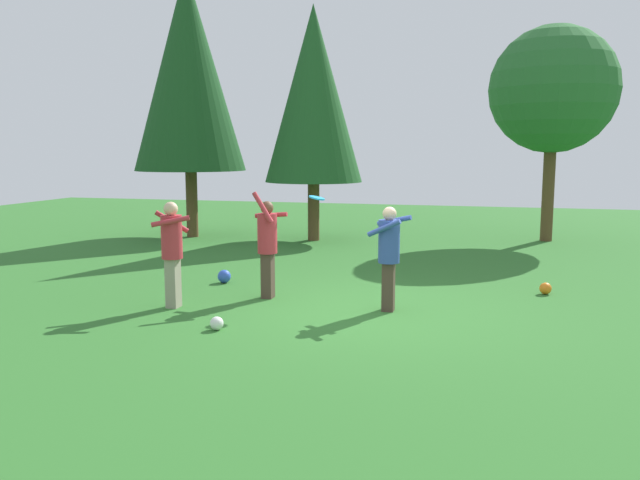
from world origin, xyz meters
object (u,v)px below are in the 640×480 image
object	(u,v)px
ball_white	(217,323)
ball_orange	(545,288)
person_thrower	(267,241)
tree_left	(313,95)
person_catcher	(389,250)
tree_far_left	(188,71)
tree_right	(553,90)
ball_blue	(224,276)
person_bystander	(172,245)
frisbee	(317,198)

from	to	relation	value
ball_white	ball_orange	bearing A→B (deg)	37.36
person_thrower	tree_left	size ratio (longest dim) A/B	0.29
person_catcher	tree_left	bearing A→B (deg)	-51.48
tree_left	tree_far_left	world-z (taller)	tree_far_left
ball_orange	tree_right	bearing A→B (deg)	85.54
ball_blue	tree_left	distance (m)	7.27
ball_blue	ball_white	distance (m)	3.29
person_bystander	ball_blue	bearing A→B (deg)	64.01
tree_right	tree_left	distance (m)	6.58
person_bystander	frisbee	size ratio (longest dim) A/B	6.09
person_thrower	person_bystander	world-z (taller)	person_thrower
person_thrower	frisbee	distance (m)	1.17
ball_white	person_catcher	bearing A→B (deg)	38.30
person_catcher	person_thrower	bearing A→B (deg)	5.43
person_catcher	person_bystander	xyz separation A→B (m)	(-3.43, -0.68, 0.04)
tree_left	ball_white	bearing A→B (deg)	-83.21
frisbee	ball_orange	distance (m)	4.44
person_catcher	ball_blue	bearing A→B (deg)	-6.62
ball_blue	tree_left	xyz separation A→B (m)	(0.11, 6.12, 3.93)
tree_right	frisbee	bearing A→B (deg)	-116.71
person_thrower	ball_orange	distance (m)	5.03
person_bystander	frisbee	distance (m)	2.49
person_thrower	person_catcher	distance (m)	2.19
person_catcher	tree_right	size ratio (longest dim) A/B	0.28
person_bystander	tree_far_left	distance (m)	9.45
frisbee	tree_right	xyz separation A→B (m)	(4.37, 8.69, 2.41)
person_thrower	tree_left	distance (m)	7.80
person_thrower	tree_left	bearing A→B (deg)	100.20
person_bystander	frisbee	xyz separation A→B (m)	(2.16, 1.01, 0.73)
person_thrower	frisbee	bearing A→B (deg)	-0.00
tree_far_left	tree_right	bearing A→B (deg)	10.01
person_thrower	person_bystander	bearing A→B (deg)	-139.82
ball_blue	person_catcher	bearing A→B (deg)	-21.26
ball_orange	tree_right	world-z (taller)	tree_right
person_thrower	person_bystander	distance (m)	1.64
person_bystander	tree_far_left	xyz separation A→B (m)	(-3.53, 7.92, 3.75)
person_catcher	tree_left	xyz separation A→B (m)	(-3.30, 7.45, 3.06)
person_thrower	person_catcher	bearing A→B (deg)	-8.07
person_catcher	ball_white	xyz separation A→B (m)	(-2.20, -1.74, -0.90)
ball_white	tree_left	size ratio (longest dim) A/B	0.03
ball_orange	tree_left	distance (m)	8.98
person_thrower	ball_blue	size ratio (longest dim) A/B	7.29
ball_white	tree_left	xyz separation A→B (m)	(-1.09, 9.18, 3.96)
ball_blue	tree_left	bearing A→B (deg)	88.98
person_thrower	ball_orange	size ratio (longest dim) A/B	8.83
ball_blue	tree_far_left	world-z (taller)	tree_far_left
frisbee	person_catcher	bearing A→B (deg)	-14.64
ball_orange	person_thrower	bearing A→B (deg)	-161.98
ball_white	tree_left	world-z (taller)	tree_left
frisbee	tree_far_left	size ratio (longest dim) A/B	0.04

